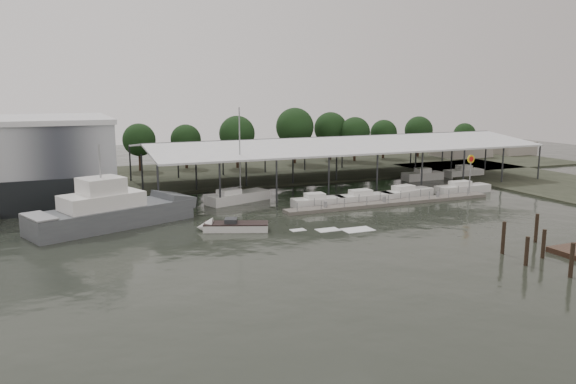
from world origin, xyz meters
name	(u,v)px	position (x,y,z in m)	size (l,w,h in m)	color
ground	(317,236)	(0.00, 0.00, 0.00)	(200.00, 200.00, 0.00)	#232821
land_strip_far	(204,175)	(0.00, 42.00, 0.10)	(140.00, 30.00, 0.30)	#3E4231
land_strip_east	(568,187)	(45.00, 10.00, 0.10)	(20.00, 60.00, 0.30)	#3E4231
storage_warehouse	(7,160)	(-28.00, 29.94, 5.29)	(24.50, 20.50, 10.50)	#ABB0B6
covered_boat_shed	(337,141)	(17.00, 28.00, 6.13)	(58.24, 24.00, 6.96)	white
floating_dock	(391,203)	(15.00, 10.00, 0.20)	(28.00, 2.00, 1.40)	slate
shell_fuel_sign	(470,167)	(27.00, 9.99, 3.93)	(1.10, 0.18, 5.55)	gray
distant_commercial_buildings	(477,148)	(59.03, 44.69, 1.84)	(22.00, 8.00, 4.00)	gray
grey_trawler	(113,211)	(-17.51, 11.77, 1.58)	(17.75, 10.61, 8.84)	#565A5F
white_sailboat	(237,197)	(-1.96, 18.71, 0.65)	(8.80, 5.22, 11.94)	silver
speedboat_underway	(230,227)	(-7.03, 5.30, 0.39)	(17.26, 8.15, 2.00)	silver
moored_cruiser_0	(318,201)	(6.21, 12.42, 0.61)	(6.57, 2.55, 1.70)	silver
moored_cruiser_1	(363,198)	(12.43, 12.25, 0.61)	(7.60, 2.33, 1.70)	silver
moored_cruiser_2	(406,193)	(19.14, 12.85, 0.61)	(8.31, 3.83, 1.70)	silver
moored_cruiser_3	(462,188)	(28.28, 12.80, 0.61)	(7.90, 2.23, 1.70)	silver
mooring_pilings	(545,248)	(13.85, -14.31, 1.01)	(6.56, 8.71, 3.41)	#2F2217
horizon_tree_line	(310,132)	(22.23, 48.49, 5.97)	(71.76, 9.90, 10.55)	black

